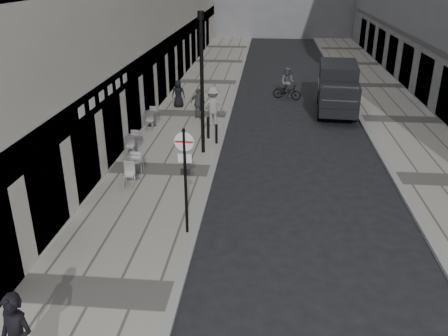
{
  "coord_description": "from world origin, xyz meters",
  "views": [
    {
      "loc": [
        2.05,
        -6.48,
        7.5
      ],
      "look_at": [
        0.73,
        7.69,
        1.4
      ],
      "focal_mm": 38.0,
      "sensor_mm": 36.0,
      "label": 1
    }
  ],
  "objects_px": {
    "panel_van": "(338,86)",
    "cyclist": "(287,87)",
    "sign_post": "(185,168)",
    "lamppost": "(202,78)"
  },
  "relations": [
    {
      "from": "panel_van",
      "to": "cyclist",
      "type": "height_order",
      "value": "panel_van"
    },
    {
      "from": "sign_post",
      "to": "lamppost",
      "type": "bearing_deg",
      "value": 95.55
    },
    {
      "from": "sign_post",
      "to": "lamppost",
      "type": "xyz_separation_m",
      "value": [
        -0.4,
        6.61,
        1.13
      ]
    },
    {
      "from": "lamppost",
      "to": "cyclist",
      "type": "bearing_deg",
      "value": 68.23
    },
    {
      "from": "panel_van",
      "to": "cyclist",
      "type": "xyz_separation_m",
      "value": [
        -2.65,
        2.32,
        -0.68
      ]
    },
    {
      "from": "lamppost",
      "to": "panel_van",
      "type": "relative_size",
      "value": 1.05
    },
    {
      "from": "lamppost",
      "to": "panel_van",
      "type": "distance_m",
      "value": 9.93
    },
    {
      "from": "lamppost",
      "to": "cyclist",
      "type": "relative_size",
      "value": 3.03
    },
    {
      "from": "sign_post",
      "to": "lamppost",
      "type": "relative_size",
      "value": 0.56
    },
    {
      "from": "panel_van",
      "to": "lamppost",
      "type": "bearing_deg",
      "value": -126.79
    }
  ]
}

